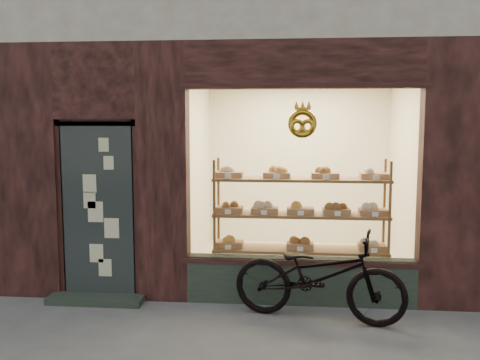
# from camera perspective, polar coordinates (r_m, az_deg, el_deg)

# --- Properties ---
(display_shelf) EXTENTS (2.20, 0.45, 1.70)m
(display_shelf) POSITION_cam_1_polar(r_m,az_deg,el_deg) (6.83, 6.44, -4.74)
(display_shelf) COLOR brown
(display_shelf) RESTS_ON ground
(bicycle) EXTENTS (1.99, 1.06, 1.00)m
(bicycle) POSITION_cam_1_polar(r_m,az_deg,el_deg) (6.00, 8.39, -10.06)
(bicycle) COLOR black
(bicycle) RESTS_ON ground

